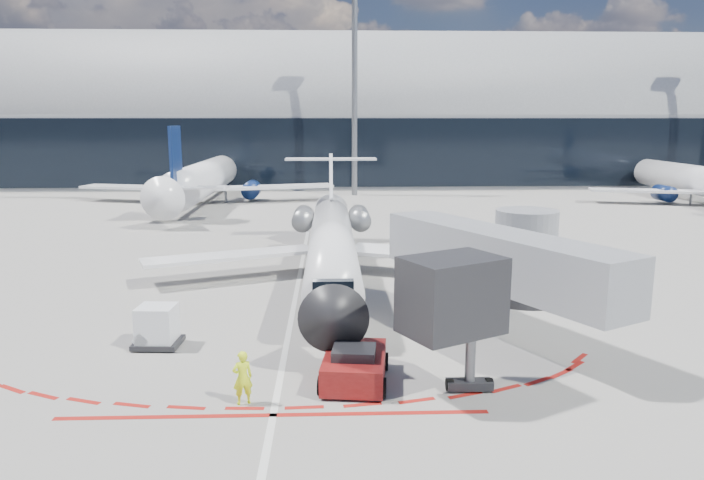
{
  "coord_description": "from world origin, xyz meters",
  "views": [
    {
      "loc": [
        1.87,
        -30.36,
        9.41
      ],
      "look_at": [
        3.09,
        3.59,
        2.83
      ],
      "focal_mm": 32.0,
      "sensor_mm": 36.0,
      "label": 1
    }
  ],
  "objects_px": {
    "regional_jet": "(332,241)",
    "pushback_tug": "(355,366)",
    "uld_container": "(157,327)",
    "ramp_worker": "(243,378)"
  },
  "relations": [
    {
      "from": "pushback_tug",
      "to": "ramp_worker",
      "type": "height_order",
      "value": "ramp_worker"
    },
    {
      "from": "pushback_tug",
      "to": "uld_container",
      "type": "distance_m",
      "value": 9.01
    },
    {
      "from": "pushback_tug",
      "to": "ramp_worker",
      "type": "bearing_deg",
      "value": -150.07
    },
    {
      "from": "regional_jet",
      "to": "pushback_tug",
      "type": "height_order",
      "value": "regional_jet"
    },
    {
      "from": "pushback_tug",
      "to": "uld_container",
      "type": "xyz_separation_m",
      "value": [
        -8.11,
        3.92,
        0.24
      ]
    },
    {
      "from": "ramp_worker",
      "to": "uld_container",
      "type": "relative_size",
      "value": 0.94
    },
    {
      "from": "uld_container",
      "to": "regional_jet",
      "type": "bearing_deg",
      "value": 60.06
    },
    {
      "from": "regional_jet",
      "to": "ramp_worker",
      "type": "height_order",
      "value": "regional_jet"
    },
    {
      "from": "pushback_tug",
      "to": "uld_container",
      "type": "relative_size",
      "value": 2.84
    },
    {
      "from": "regional_jet",
      "to": "ramp_worker",
      "type": "distance_m",
      "value": 16.9
    }
  ]
}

